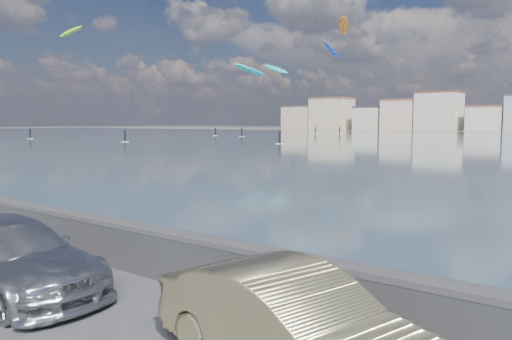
{
  "coord_description": "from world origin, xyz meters",
  "views": [
    {
      "loc": [
        7.09,
        -4.03,
        3.16
      ],
      "look_at": [
        1.0,
        4.0,
        2.2
      ],
      "focal_mm": 35.0,
      "sensor_mm": 36.0,
      "label": 1
    }
  ],
  "objects": [
    {
      "name": "kitesurfer_2",
      "position": [
        -69.84,
        94.64,
        15.99
      ],
      "size": [
        6.5,
        14.84,
        17.91
      ],
      "color": "#19BFBF",
      "rests_on": "ground"
    },
    {
      "name": "kitesurfer_8",
      "position": [
        -61.83,
        94.31,
        15.62
      ],
      "size": [
        9.17,
        14.04,
        17.7
      ],
      "color": "#19BFBF",
      "rests_on": "ground"
    },
    {
      "name": "kitesurfer_7",
      "position": [
        -60.9,
        119.76,
        22.62
      ],
      "size": [
        2.99,
        11.84,
        25.67
      ],
      "color": "blue",
      "rests_on": "ground"
    },
    {
      "name": "seawall",
      "position": [
        0.0,
        2.7,
        0.58
      ],
      "size": [
        400.0,
        0.36,
        1.08
      ],
      "color": "#28282B",
      "rests_on": "ground"
    },
    {
      "name": "ground",
      "position": [
        0.0,
        0.0,
        0.0
      ],
      "size": [
        700.0,
        700.0,
        0.0
      ],
      "primitive_type": "plane",
      "color": "#333335",
      "rests_on": "ground"
    },
    {
      "name": "car_silver",
      "position": [
        -2.05,
        0.42,
        0.68
      ],
      "size": [
        4.69,
        1.91,
        1.36
      ],
      "primitive_type": "imported",
      "rotation": [
        0.0,
        0.0,
        1.57
      ],
      "color": "#A8AAAE",
      "rests_on": "ground"
    },
    {
      "name": "kitesurfer_15",
      "position": [
        -59.95,
        125.21,
        30.06
      ],
      "size": [
        7.04,
        12.78,
        32.8
      ],
      "color": "orange",
      "rests_on": "ground"
    },
    {
      "name": "kitesurfer_14",
      "position": [
        -86.92,
        56.62,
        21.65
      ],
      "size": [
        6.58,
        14.58,
        24.54
      ],
      "color": "#8CD826",
      "rests_on": "ground"
    },
    {
      "name": "car_champagne",
      "position": [
        3.88,
        0.92,
        0.68
      ],
      "size": [
        4.37,
        2.38,
        1.37
      ],
      "primitive_type": "imported",
      "rotation": [
        0.0,
        0.0,
        1.33
      ],
      "color": "tan",
      "rests_on": "ground"
    }
  ]
}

